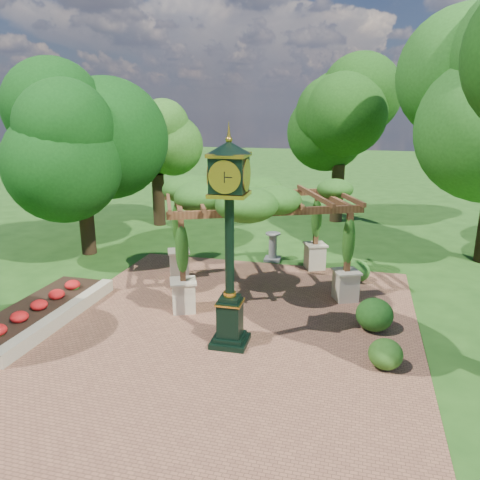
# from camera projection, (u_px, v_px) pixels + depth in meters

# --- Properties ---
(ground) EXTENTS (120.00, 120.00, 0.00)m
(ground) POSITION_uv_depth(u_px,v_px,m) (215.00, 353.00, 11.47)
(ground) COLOR #1E4714
(ground) RESTS_ON ground
(brick_plaza) EXTENTS (10.00, 12.00, 0.04)m
(brick_plaza) POSITION_uv_depth(u_px,v_px,m) (226.00, 334.00, 12.39)
(brick_plaza) COLOR brown
(brick_plaza) RESTS_ON ground
(border_wall) EXTENTS (0.35, 5.00, 0.40)m
(border_wall) POSITION_uv_depth(u_px,v_px,m) (62.00, 317.00, 12.99)
(border_wall) COLOR #C6B793
(border_wall) RESTS_ON ground
(flower_bed) EXTENTS (1.50, 5.00, 0.36)m
(flower_bed) POSITION_uv_depth(u_px,v_px,m) (34.00, 314.00, 13.21)
(flower_bed) COLOR red
(flower_bed) RESTS_ON ground
(pedestal_clock) EXTENTS (1.04, 1.04, 5.15)m
(pedestal_clock) POSITION_uv_depth(u_px,v_px,m) (229.00, 228.00, 11.02)
(pedestal_clock) COLOR black
(pedestal_clock) RESTS_ON brick_plaza
(pergola) EXTENTS (6.76, 5.65, 3.65)m
(pergola) POSITION_uv_depth(u_px,v_px,m) (258.00, 200.00, 14.80)
(pergola) COLOR beige
(pergola) RESTS_ON brick_plaza
(sundial) EXTENTS (0.64, 0.64, 1.12)m
(sundial) POSITION_uv_depth(u_px,v_px,m) (273.00, 248.00, 18.32)
(sundial) COLOR gray
(sundial) RESTS_ON ground
(shrub_front) EXTENTS (0.97, 0.97, 0.70)m
(shrub_front) POSITION_uv_depth(u_px,v_px,m) (386.00, 354.00, 10.65)
(shrub_front) COLOR #275317
(shrub_front) RESTS_ON brick_plaza
(shrub_mid) EXTENTS (1.29, 1.29, 0.89)m
(shrub_mid) POSITION_uv_depth(u_px,v_px,m) (374.00, 315.00, 12.46)
(shrub_mid) COLOR #1C4814
(shrub_mid) RESTS_ON brick_plaza
(shrub_back) EXTENTS (0.84, 0.84, 0.73)m
(shrub_back) POSITION_uv_depth(u_px,v_px,m) (358.00, 271.00, 16.03)
(shrub_back) COLOR #29611C
(shrub_back) RESTS_ON brick_plaza
(tree_west_near) EXTENTS (4.44, 4.44, 6.90)m
(tree_west_near) POSITION_uv_depth(u_px,v_px,m) (79.00, 136.00, 18.06)
(tree_west_near) COLOR #352315
(tree_west_near) RESTS_ON ground
(tree_west_far) EXTENTS (3.16, 3.16, 6.69)m
(tree_west_far) POSITION_uv_depth(u_px,v_px,m) (156.00, 134.00, 22.86)
(tree_west_far) COLOR black
(tree_west_far) RESTS_ON ground
(tree_north) EXTENTS (4.14, 4.14, 7.69)m
(tree_north) POSITION_uv_depth(u_px,v_px,m) (341.00, 119.00, 23.42)
(tree_north) COLOR #342515
(tree_north) RESTS_ON ground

